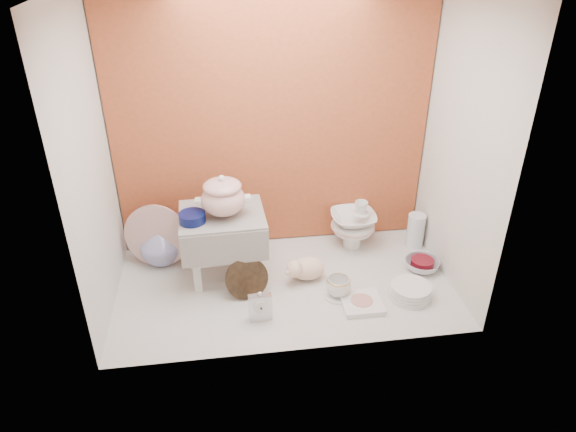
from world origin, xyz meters
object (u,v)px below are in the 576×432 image
soup_tureen (223,195)px  floral_platter (156,236)px  gold_rim_teacup (338,286)px  step_stool (224,245)px  porcelain_tower (353,224)px  plush_pig (308,268)px  crystal_bowl (422,265)px  dinner_plate_stack (411,291)px  blue_white_vase (161,244)px  mantel_clock (260,306)px

soup_tureen → floral_platter: 0.53m
soup_tureen → gold_rim_teacup: 0.77m
step_stool → porcelain_tower: size_ratio=1.46×
soup_tureen → plush_pig: size_ratio=1.14×
gold_rim_teacup → plush_pig: bearing=127.7°
plush_pig → crystal_bowl: size_ratio=1.23×
dinner_plate_stack → crystal_bowl: dinner_plate_stack is taller
dinner_plate_stack → crystal_bowl: size_ratio=1.16×
soup_tureen → blue_white_vase: soup_tureen is taller
step_stool → soup_tureen: 0.31m
mantel_clock → crystal_bowl: (0.95, 0.30, -0.05)m
floral_platter → plush_pig: size_ratio=1.55×
dinner_plate_stack → crystal_bowl: 0.28m
blue_white_vase → plush_pig: (0.81, -0.29, -0.05)m
step_stool → crystal_bowl: (1.11, -0.11, -0.16)m
step_stool → floral_platter: (-0.37, 0.16, -0.01)m
blue_white_vase → soup_tureen: bearing=-27.7°
floral_platter → porcelain_tower: (1.15, 0.03, -0.03)m
step_stool → floral_platter: bearing=155.0°
floral_platter → dinner_plate_stack: 1.43m
gold_rim_teacup → porcelain_tower: 0.52m
floral_platter → mantel_clock: 0.79m
gold_rim_teacup → dinner_plate_stack: gold_rim_teacup is taller
crystal_bowl → mantel_clock: bearing=-162.5°
plush_pig → gold_rim_teacup: plush_pig is taller
step_stool → crystal_bowl: bearing=-7.6°
plush_pig → dinner_plate_stack: 0.56m
porcelain_tower → crystal_bowl: bearing=-42.0°
plush_pig → porcelain_tower: (0.33, 0.30, 0.08)m
crystal_bowl → porcelain_tower: 0.47m
step_stool → soup_tureen: soup_tureen is taller
step_stool → mantel_clock: step_stool is taller
floral_platter → plush_pig: 0.87m
mantel_clock → soup_tureen: bearing=106.9°
floral_platter → mantel_clock: bearing=-47.1°
gold_rim_teacup → soup_tureen: bearing=155.1°
soup_tureen → gold_rim_teacup: bearing=-24.9°
mantel_clock → crystal_bowl: size_ratio=0.86×
gold_rim_teacup → porcelain_tower: porcelain_tower is taller
blue_white_vase → crystal_bowl: blue_white_vase is taller
plush_pig → gold_rim_teacup: size_ratio=1.85×
floral_platter → porcelain_tower: 1.15m
floral_platter → blue_white_vase: 0.07m
soup_tureen → plush_pig: soup_tureen is taller
step_stool → plush_pig: size_ratio=1.87×
soup_tureen → floral_platter: soup_tureen is taller
porcelain_tower → mantel_clock: bearing=-135.7°
dinner_plate_stack → mantel_clock: bearing=-175.2°
dinner_plate_stack → porcelain_tower: (-0.18, 0.53, 0.12)m
soup_tureen → dinner_plate_stack: bearing=-19.0°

